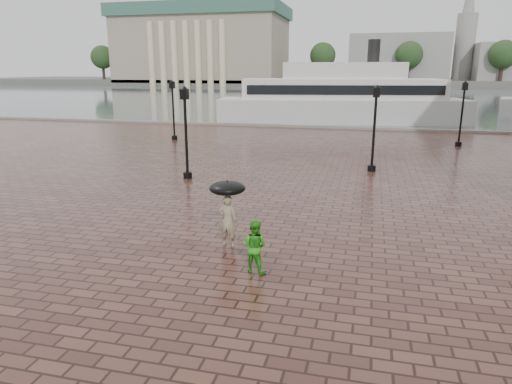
% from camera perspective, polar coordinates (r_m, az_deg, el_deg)
% --- Properties ---
extents(ground, '(300.00, 300.00, 0.00)m').
position_cam_1_polar(ground, '(12.43, -0.20, -10.14)').
color(ground, '#3D211B').
rests_on(ground, ground).
extents(harbour_water, '(240.00, 240.00, 0.00)m').
position_cam_1_polar(harbour_water, '(103.08, 12.70, 11.76)').
color(harbour_water, '#4A565A').
rests_on(harbour_water, ground).
extents(quay_edge, '(80.00, 0.60, 0.30)m').
position_cam_1_polar(quay_edge, '(43.32, 10.32, 7.81)').
color(quay_edge, slate).
rests_on(quay_edge, ground).
extents(far_shore, '(300.00, 60.00, 2.00)m').
position_cam_1_polar(far_shore, '(170.98, 13.41, 13.23)').
color(far_shore, '#4C4C47').
rests_on(far_shore, ground).
extents(museum, '(57.00, 32.50, 26.00)m').
position_cam_1_polar(museum, '(166.12, -6.71, 17.94)').
color(museum, gray).
rests_on(museum, ground).
extents(far_trees, '(188.00, 8.00, 13.50)m').
position_cam_1_polar(far_trees, '(148.99, 13.46, 16.26)').
color(far_trees, '#2D2119').
rests_on(far_trees, ground).
extents(street_lamps, '(21.44, 14.44, 4.40)m').
position_cam_1_polar(street_lamps, '(28.87, 5.49, 9.10)').
color(street_lamps, black).
rests_on(street_lamps, ground).
extents(adult_pedestrian, '(0.63, 0.44, 1.64)m').
position_cam_1_polar(adult_pedestrian, '(13.99, -3.53, -3.61)').
color(adult_pedestrian, gray).
rests_on(adult_pedestrian, ground).
extents(child_pedestrian, '(0.80, 0.68, 1.45)m').
position_cam_1_polar(child_pedestrian, '(12.25, -0.20, -6.82)').
color(child_pedestrian, '#2D971C').
rests_on(child_pedestrian, ground).
extents(ferry_near, '(25.54, 10.09, 8.16)m').
position_cam_1_polar(ferry_near, '(48.40, 10.62, 11.45)').
color(ferry_near, silver).
rests_on(ferry_near, ground).
extents(umbrella, '(1.10, 1.10, 1.13)m').
position_cam_1_polar(umbrella, '(13.70, -3.60, 0.48)').
color(umbrella, black).
rests_on(umbrella, ground).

